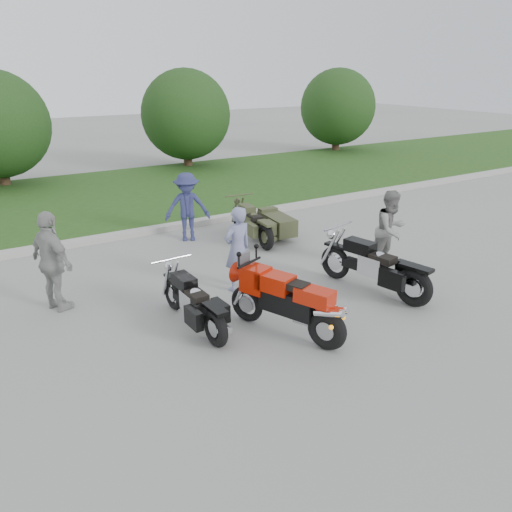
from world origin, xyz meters
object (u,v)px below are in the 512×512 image
cruiser_left (195,305)px  person_denim (187,207)px  cruiser_sidecar (267,224)px  person_stripe (238,249)px  person_grey (391,230)px  person_back (52,262)px  sportbike_red (288,301)px  cruiser_right (377,269)px

cruiser_left → person_denim: person_denim is taller
cruiser_sidecar → person_stripe: size_ratio=1.31×
person_grey → cruiser_sidecar: bearing=105.0°
cruiser_left → person_back: person_back is taller
person_stripe → person_back: 3.25m
cruiser_left → person_grey: bearing=1.2°
person_stripe → person_denim: (0.41, 3.17, 0.02)m
person_denim → person_back: bearing=-126.4°
sportbike_red → person_back: person_back is taller
cruiser_right → person_stripe: (-2.13, 1.51, 0.34)m
cruiser_left → person_stripe: person_stripe is taller
cruiser_sidecar → person_denim: size_ratio=1.28×
cruiser_right → person_back: person_back is taller
sportbike_red → person_back: size_ratio=1.15×
cruiser_right → person_stripe: 2.64m
cruiser_sidecar → person_grey: 3.16m
sportbike_red → person_denim: person_denim is taller
person_stripe → sportbike_red: bearing=76.1°
cruiser_right → person_denim: (-1.73, 4.68, 0.36)m
sportbike_red → cruiser_left: sportbike_red is taller
sportbike_red → person_grey: person_grey is taller
sportbike_red → person_stripe: size_ratio=1.25×
sportbike_red → person_stripe: (0.21, 1.94, 0.22)m
sportbike_red → person_denim: 5.15m
cruiser_sidecar → person_grey: person_grey is taller
cruiser_sidecar → person_stripe: (-2.09, -2.20, 0.43)m
person_denim → person_back: 4.17m
cruiser_sidecar → person_denim: 1.99m
cruiser_left → cruiser_right: size_ratio=0.87×
sportbike_red → cruiser_sidecar: bearing=39.0°
cruiser_sidecar → person_grey: bearing=-62.1°
sportbike_red → person_back: bearing=113.4°
sportbike_red → person_stripe: bearing=61.8°
cruiser_left → person_back: size_ratio=1.18×
cruiser_sidecar → person_stripe: 3.06m
cruiser_right → cruiser_sidecar: bearing=78.6°
cruiser_sidecar → person_back: bearing=-160.5°
person_back → cruiser_sidecar: bearing=-98.7°
person_back → sportbike_red: bearing=-157.1°
sportbike_red → person_grey: size_ratio=1.23×
cruiser_left → cruiser_right: (3.48, -0.53, 0.07)m
person_grey → person_back: person_back is taller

